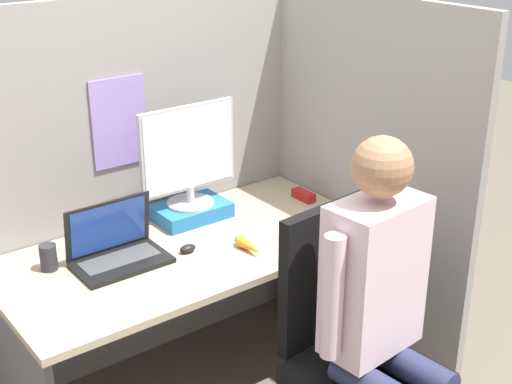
{
  "coord_description": "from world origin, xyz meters",
  "views": [
    {
      "loc": [
        -1.34,
        -1.84,
        2.03
      ],
      "look_at": [
        0.19,
        0.19,
        0.97
      ],
      "focal_mm": 50.0,
      "sensor_mm": 36.0,
      "label": 1
    }
  ],
  "objects_px": {
    "office_chair": "(349,344)",
    "person": "(384,303)",
    "monitor": "(188,155)",
    "pen_cup": "(48,257)",
    "stapler": "(304,195)",
    "carrot_toy": "(249,247)",
    "laptop": "(118,251)",
    "paper_box": "(191,211)"
  },
  "relations": [
    {
      "from": "stapler",
      "to": "office_chair",
      "type": "bearing_deg",
      "value": -119.36
    },
    {
      "from": "monitor",
      "to": "stapler",
      "type": "distance_m",
      "value": 0.61
    },
    {
      "from": "paper_box",
      "to": "monitor",
      "type": "bearing_deg",
      "value": 90.0
    },
    {
      "from": "laptop",
      "to": "pen_cup",
      "type": "height_order",
      "value": "laptop"
    },
    {
      "from": "office_chair",
      "to": "pen_cup",
      "type": "height_order",
      "value": "office_chair"
    },
    {
      "from": "paper_box",
      "to": "office_chair",
      "type": "xyz_separation_m",
      "value": [
        0.1,
        -0.91,
        -0.23
      ]
    },
    {
      "from": "stapler",
      "to": "carrot_toy",
      "type": "relative_size",
      "value": 0.79
    },
    {
      "from": "pen_cup",
      "to": "person",
      "type": "bearing_deg",
      "value": -52.56
    },
    {
      "from": "stapler",
      "to": "person",
      "type": "xyz_separation_m",
      "value": [
        -0.44,
        -0.92,
        0.04
      ]
    },
    {
      "from": "monitor",
      "to": "person",
      "type": "xyz_separation_m",
      "value": [
        0.08,
        -1.07,
        -0.24
      ]
    },
    {
      "from": "carrot_toy",
      "to": "paper_box",
      "type": "bearing_deg",
      "value": 91.34
    },
    {
      "from": "laptop",
      "to": "pen_cup",
      "type": "distance_m",
      "value": 0.26
    },
    {
      "from": "stapler",
      "to": "office_chair",
      "type": "xyz_separation_m",
      "value": [
        -0.43,
        -0.76,
        -0.22
      ]
    },
    {
      "from": "monitor",
      "to": "office_chair",
      "type": "xyz_separation_m",
      "value": [
        0.1,
        -0.91,
        -0.5
      ]
    },
    {
      "from": "monitor",
      "to": "laptop",
      "type": "height_order",
      "value": "monitor"
    },
    {
      "from": "stapler",
      "to": "pen_cup",
      "type": "xyz_separation_m",
      "value": [
        -1.21,
        0.07,
        0.03
      ]
    },
    {
      "from": "stapler",
      "to": "carrot_toy",
      "type": "height_order",
      "value": "carrot_toy"
    },
    {
      "from": "monitor",
      "to": "carrot_toy",
      "type": "bearing_deg",
      "value": -88.67
    },
    {
      "from": "office_chair",
      "to": "laptop",
      "type": "bearing_deg",
      "value": 126.46
    },
    {
      "from": "paper_box",
      "to": "laptop",
      "type": "relative_size",
      "value": 0.9
    },
    {
      "from": "monitor",
      "to": "carrot_toy",
      "type": "relative_size",
      "value": 2.95
    },
    {
      "from": "monitor",
      "to": "laptop",
      "type": "distance_m",
      "value": 0.54
    },
    {
      "from": "carrot_toy",
      "to": "office_chair",
      "type": "distance_m",
      "value": 0.55
    },
    {
      "from": "paper_box",
      "to": "monitor",
      "type": "height_order",
      "value": "monitor"
    },
    {
      "from": "monitor",
      "to": "person",
      "type": "relative_size",
      "value": 0.34
    },
    {
      "from": "person",
      "to": "carrot_toy",
      "type": "bearing_deg",
      "value": 96.51
    },
    {
      "from": "monitor",
      "to": "person",
      "type": "height_order",
      "value": "person"
    },
    {
      "from": "monitor",
      "to": "stapler",
      "type": "bearing_deg",
      "value": -15.69
    },
    {
      "from": "laptop",
      "to": "office_chair",
      "type": "distance_m",
      "value": 0.94
    },
    {
      "from": "paper_box",
      "to": "laptop",
      "type": "bearing_deg",
      "value": -158.31
    },
    {
      "from": "monitor",
      "to": "pen_cup",
      "type": "bearing_deg",
      "value": -173.69
    },
    {
      "from": "pen_cup",
      "to": "laptop",
      "type": "bearing_deg",
      "value": -23.95
    },
    {
      "from": "stapler",
      "to": "office_chair",
      "type": "relative_size",
      "value": 0.12
    },
    {
      "from": "stapler",
      "to": "laptop",
      "type": "bearing_deg",
      "value": -178.14
    },
    {
      "from": "paper_box",
      "to": "carrot_toy",
      "type": "bearing_deg",
      "value": -88.66
    },
    {
      "from": "paper_box",
      "to": "stapler",
      "type": "height_order",
      "value": "paper_box"
    },
    {
      "from": "paper_box",
      "to": "monitor",
      "type": "relative_size",
      "value": 0.7
    },
    {
      "from": "pen_cup",
      "to": "stapler",
      "type": "bearing_deg",
      "value": -3.46
    },
    {
      "from": "office_chair",
      "to": "person",
      "type": "bearing_deg",
      "value": -94.59
    },
    {
      "from": "carrot_toy",
      "to": "office_chair",
      "type": "xyz_separation_m",
      "value": [
        0.09,
        -0.49,
        -0.22
      ]
    },
    {
      "from": "pen_cup",
      "to": "office_chair",
      "type": "bearing_deg",
      "value": -47.16
    },
    {
      "from": "laptop",
      "to": "person",
      "type": "height_order",
      "value": "person"
    }
  ]
}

